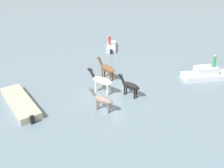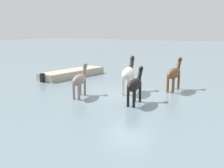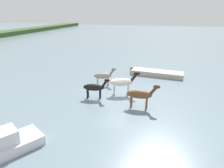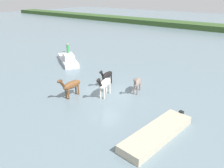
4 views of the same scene
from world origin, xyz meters
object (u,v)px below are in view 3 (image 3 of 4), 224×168
horse_gray_outer (104,76)px  horse_pinto_flank (122,82)px  horse_dark_mare (95,87)px  boat_dinghy_port (157,74)px  horse_dun_straggler (140,94)px

horse_gray_outer → horse_pinto_flank: horse_pinto_flank is taller
horse_gray_outer → horse_dark_mare: horse_dark_mare is taller
horse_pinto_flank → horse_gray_outer: bearing=125.7°
horse_dark_mare → boat_dinghy_port: size_ratio=0.38×
horse_dun_straggler → boat_dinghy_port: 8.37m
horse_pinto_flank → boat_dinghy_port: (6.23, -2.50, -0.92)m
horse_dark_mare → horse_gray_outer: bearing=85.4°
horse_gray_outer → boat_dinghy_port: 6.59m
horse_pinto_flank → horse_dark_mare: (-1.42, 1.99, -0.16)m
horse_dun_straggler → horse_pinto_flank: 2.77m
horse_dun_straggler → boat_dinghy_port: size_ratio=0.41×
horse_gray_outer → horse_dun_straggler: 5.59m
horse_dark_mare → boat_dinghy_port: 8.90m
horse_dun_straggler → horse_dark_mare: bearing=168.3°
horse_dun_straggler → boat_dinghy_port: horse_dun_straggler is taller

